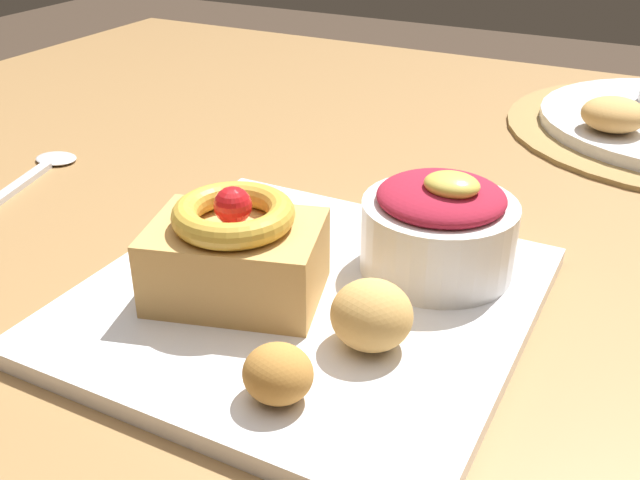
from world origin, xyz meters
name	(u,v)px	position (x,y,z in m)	size (l,w,h in m)	color
dining_table	(447,319)	(0.00, 0.00, 0.64)	(1.41, 1.02, 0.73)	olive
front_plate	(305,301)	(-0.05, -0.15, 0.74)	(0.27, 0.27, 0.01)	white
cake_slice	(236,251)	(-0.08, -0.17, 0.77)	(0.12, 0.10, 0.07)	tan
berry_ramekin	(439,227)	(0.01, -0.09, 0.77)	(0.10, 0.10, 0.07)	white
fritter_front	(278,374)	(-0.01, -0.25, 0.76)	(0.04, 0.03, 0.03)	#BC7F38
fritter_middle	(372,315)	(0.01, -0.18, 0.76)	(0.05, 0.04, 0.04)	tan
back_pastry	(614,114)	(0.08, 0.23, 0.76)	(0.06, 0.06, 0.03)	tan
spoon	(41,170)	(-0.36, -0.07, 0.73)	(0.05, 0.12, 0.00)	silver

